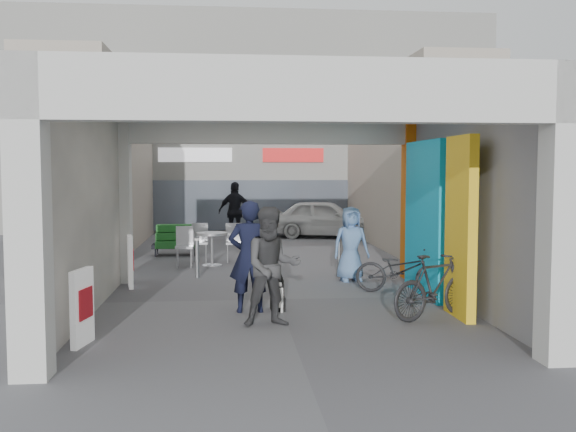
{
  "coord_description": "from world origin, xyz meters",
  "views": [
    {
      "loc": [
        -0.86,
        -11.11,
        2.28
      ],
      "look_at": [
        0.28,
        1.0,
        1.4
      ],
      "focal_mm": 40.0,
      "sensor_mm": 36.0,
      "label": 1
    }
  ],
  "objects": [
    {
      "name": "ground",
      "position": [
        0.0,
        0.0,
        0.0
      ],
      "size": [
        90.0,
        90.0,
        0.0
      ],
      "primitive_type": "plane",
      "color": "#59585D",
      "rests_on": "ground"
    },
    {
      "name": "arcade_canopy",
      "position": [
        0.54,
        -0.82,
        2.3
      ],
      "size": [
        6.4,
        6.45,
        6.4
      ],
      "color": "beige",
      "rests_on": "ground"
    },
    {
      "name": "far_building",
      "position": [
        -0.0,
        13.99,
        3.99
      ],
      "size": [
        18.0,
        4.08,
        8.0
      ],
      "color": "white",
      "rests_on": "ground"
    },
    {
      "name": "plaza_bldg_left",
      "position": [
        -4.5,
        7.5,
        2.5
      ],
      "size": [
        2.0,
        9.0,
        5.0
      ],
      "primitive_type": "cube",
      "color": "#A99E8C",
      "rests_on": "ground"
    },
    {
      "name": "plaza_bldg_right",
      "position": [
        4.5,
        7.5,
        2.5
      ],
      "size": [
        2.0,
        9.0,
        5.0
      ],
      "primitive_type": "cube",
      "color": "#A99E8C",
      "rests_on": "ground"
    },
    {
      "name": "bollard_left",
      "position": [
        -1.51,
        2.41,
        0.41
      ],
      "size": [
        0.09,
        0.09,
        0.81
      ],
      "primitive_type": "cylinder",
      "color": "gray",
      "rests_on": "ground"
    },
    {
      "name": "bollard_center",
      "position": [
        -0.03,
        2.32,
        0.43
      ],
      "size": [
        0.09,
        0.09,
        0.85
      ],
      "primitive_type": "cylinder",
      "color": "gray",
      "rests_on": "ground"
    },
    {
      "name": "bollard_right",
      "position": [
        1.53,
        2.51,
        0.43
      ],
      "size": [
        0.09,
        0.09,
        0.87
      ],
      "primitive_type": "cylinder",
      "color": "gray",
      "rests_on": "ground"
    },
    {
      "name": "advert_board_near",
      "position": [
        -2.75,
        -2.7,
        0.51
      ],
      "size": [
        0.2,
        0.55,
        1.0
      ],
      "rotation": [
        0.0,
        0.0,
        -0.22
      ],
      "color": "silver",
      "rests_on": "ground"
    },
    {
      "name": "advert_board_far",
      "position": [
        -2.75,
        1.44,
        0.51
      ],
      "size": [
        0.19,
        0.56,
        1.0
      ],
      "rotation": [
        0.0,
        0.0,
        0.19
      ],
      "color": "silver",
      "rests_on": "ground"
    },
    {
      "name": "cafe_set",
      "position": [
        -1.37,
        4.42,
        0.34
      ],
      "size": [
        1.57,
        1.27,
        0.95
      ],
      "rotation": [
        0.0,
        0.0,
        -0.29
      ],
      "color": "#ACADB2",
      "rests_on": "ground"
    },
    {
      "name": "produce_stand",
      "position": [
        -2.25,
        6.07,
        0.32
      ],
      "size": [
        1.23,
        0.66,
        0.81
      ],
      "rotation": [
        0.0,
        0.0,
        -0.18
      ],
      "color": "black",
      "rests_on": "ground"
    },
    {
      "name": "crate_stack",
      "position": [
        0.12,
        7.42,
        0.28
      ],
      "size": [
        0.46,
        0.37,
        0.56
      ],
      "rotation": [
        0.0,
        0.0,
        0.04
      ],
      "color": "#1A5E1F",
      "rests_on": "ground"
    },
    {
      "name": "border_collie",
      "position": [
        -0.06,
        -0.93,
        0.24
      ],
      "size": [
        0.23,
        0.44,
        0.61
      ],
      "rotation": [
        0.0,
        0.0,
        0.02
      ],
      "color": "black",
      "rests_on": "ground"
    },
    {
      "name": "man_with_dog",
      "position": [
        -0.53,
        -0.95,
        0.9
      ],
      "size": [
        0.68,
        0.47,
        1.79
      ],
      "primitive_type": "imported",
      "rotation": [
        0.0,
        0.0,
        3.2
      ],
      "color": "black",
      "rests_on": "ground"
    },
    {
      "name": "man_back_turned",
      "position": [
        -0.22,
        -1.89,
        0.87
      ],
      "size": [
        0.91,
        0.75,
        1.74
      ],
      "primitive_type": "imported",
      "rotation": [
        0.0,
        0.0,
        0.1
      ],
      "color": "#39393B",
      "rests_on": "ground"
    },
    {
      "name": "man_elderly",
      "position": [
        1.64,
        1.74,
        0.76
      ],
      "size": [
        0.8,
        0.58,
        1.53
      ],
      "primitive_type": "imported",
      "rotation": [
        0.0,
        0.0,
        0.13
      ],
      "color": "#5779A9",
      "rests_on": "ground"
    },
    {
      "name": "man_crates",
      "position": [
        -0.62,
        9.18,
        0.94
      ],
      "size": [
        1.19,
        0.76,
        1.89
      ],
      "primitive_type": "imported",
      "rotation": [
        0.0,
        0.0,
        2.85
      ],
      "color": "black",
      "rests_on": "ground"
    },
    {
      "name": "bicycle_front",
      "position": [
        2.3,
        0.32,
        0.44
      ],
      "size": [
        1.77,
        1.18,
        0.88
      ],
      "primitive_type": "imported",
      "rotation": [
        0.0,
        0.0,
        1.18
      ],
      "color": "black",
      "rests_on": "ground"
    },
    {
      "name": "bicycle_rear",
      "position": [
        2.3,
        -1.67,
        0.5
      ],
      "size": [
        1.7,
        1.15,
        1.0
      ],
      "primitive_type": "imported",
      "rotation": [
        0.0,
        0.0,
        2.02
      ],
      "color": "black",
      "rests_on": "ground"
    },
    {
      "name": "white_van",
      "position": [
        2.39,
        10.15,
        0.64
      ],
      "size": [
        4.01,
        2.41,
        1.28
      ],
      "primitive_type": "imported",
      "rotation": [
        0.0,
        0.0,
        1.31
      ],
      "color": "white",
      "rests_on": "ground"
    }
  ]
}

